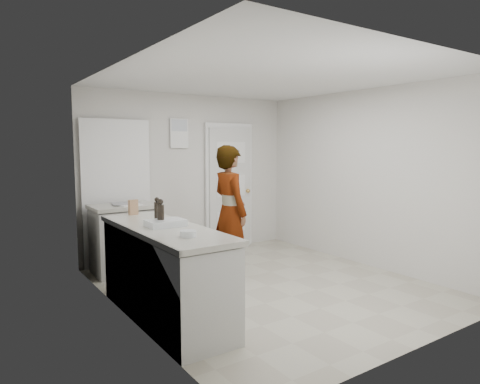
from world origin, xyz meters
TOP-DOWN VIEW (x-y plane):
  - ground at (0.00, 0.00)m, footprint 4.00×4.00m
  - room_shell at (-0.17, 1.95)m, footprint 4.00×4.00m
  - main_counter at (-1.45, -0.20)m, footprint 0.64×1.96m
  - side_counter at (-1.25, 1.55)m, footprint 0.84×0.61m
  - person at (-0.17, 0.59)m, footprint 0.44×0.65m
  - cake_mix_box at (-1.44, 0.65)m, footprint 0.11×0.06m
  - spice_jar at (-1.37, 0.10)m, footprint 0.05×0.05m
  - oil_cruet_a at (-1.47, -0.16)m, footprint 0.07×0.07m
  - oil_cruet_b at (-1.41, 0.05)m, footprint 0.06×0.06m
  - baking_dish at (-1.43, -0.20)m, footprint 0.36×0.26m
  - egg_bowl at (-1.48, -0.76)m, footprint 0.14×0.14m
  - papers at (-1.21, 1.52)m, footprint 0.33×0.39m

SIDE VIEW (x-z plane):
  - ground at x=0.00m, z-range 0.00..0.00m
  - main_counter at x=-1.45m, z-range -0.04..0.89m
  - side_counter at x=-1.25m, z-range -0.03..0.89m
  - person at x=-0.17m, z-range 0.00..1.72m
  - papers at x=-1.21m, z-range 0.93..0.94m
  - egg_bowl at x=-1.48m, z-range 0.93..0.98m
  - baking_dish at x=-1.43m, z-range 0.92..0.99m
  - spice_jar at x=-1.37m, z-range 0.93..1.01m
  - cake_mix_box at x=-1.44m, z-range 0.93..1.10m
  - room_shell at x=-0.17m, z-range -0.98..3.02m
  - oil_cruet_b at x=-1.41m, z-range 0.92..1.18m
  - oil_cruet_a at x=-1.47m, z-range 0.92..1.19m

